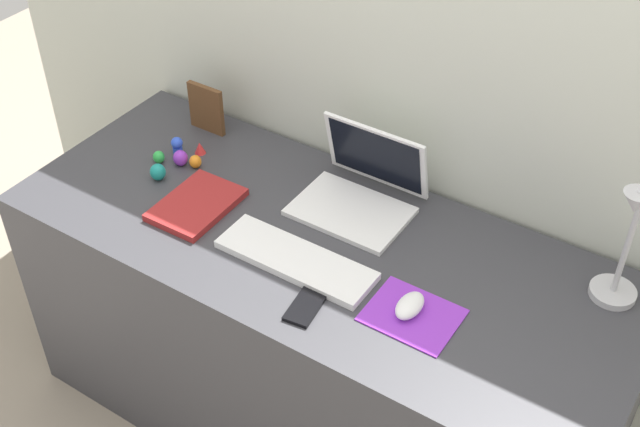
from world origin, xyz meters
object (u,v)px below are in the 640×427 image
object	(u,v)px
laptop	(362,186)
mouse	(410,306)
desk_lamp	(624,249)
toy_figurine_purple	(180,158)
toy_figurine_red	(200,148)
toy_figurine_teal	(158,172)
toy_figurine_green	(159,157)
cell_phone	(306,305)
notebook_pad	(197,205)
keyboard	(294,259)
picture_frame	(206,108)
toy_figurine_blue	(177,146)
toy_figurine_orange	(195,162)

from	to	relation	value
laptop	mouse	distance (m)	0.42
desk_lamp	toy_figurine_purple	bearing A→B (deg)	-174.03
toy_figurine_red	toy_figurine_teal	size ratio (longest dim) A/B	0.75
laptop	toy_figurine_red	distance (m)	0.51
laptop	desk_lamp	xyz separation A→B (m)	(0.68, -0.01, 0.12)
mouse	toy_figurine_green	world-z (taller)	mouse
cell_phone	toy_figurine_teal	size ratio (longest dim) A/B	2.63
mouse	notebook_pad	bearing A→B (deg)	177.53
laptop	desk_lamp	world-z (taller)	desk_lamp
keyboard	notebook_pad	xyz separation A→B (m)	(-0.34, 0.03, 0.00)
picture_frame	toy_figurine_blue	xyz separation A→B (m)	(0.01, -0.15, -0.04)
desk_lamp	toy_figurine_teal	bearing A→B (deg)	-170.05
laptop	toy_figurine_purple	size ratio (longest dim) A/B	6.44
keyboard	toy_figurine_green	world-z (taller)	toy_figurine_green
toy_figurine_red	toy_figurine_blue	xyz separation A→B (m)	(-0.05, -0.04, 0.01)
cell_phone	toy_figurine_blue	xyz separation A→B (m)	(-0.65, 0.30, 0.03)
mouse	toy_figurine_orange	size ratio (longest dim) A/B	2.50
toy_figurine_orange	notebook_pad	bearing A→B (deg)	-49.43
toy_figurine_purple	toy_figurine_teal	size ratio (longest dim) A/B	0.96
keyboard	notebook_pad	world-z (taller)	same
desk_lamp	toy_figurine_blue	xyz separation A→B (m)	(-1.24, -0.09, -0.14)
laptop	notebook_pad	size ratio (longest dim) A/B	1.25
toy_figurine_orange	toy_figurine_red	size ratio (longest dim) A/B	1.06
desk_lamp	toy_figurine_red	bearing A→B (deg)	-177.56
toy_figurine_green	toy_figurine_teal	world-z (taller)	toy_figurine_teal
mouse	toy_figurine_green	xyz separation A→B (m)	(-0.88, 0.13, -0.00)
cell_phone	toy_figurine_green	distance (m)	0.72
desk_lamp	notebook_pad	distance (m)	1.08
toy_figurine_purple	toy_figurine_orange	world-z (taller)	toy_figurine_purple
toy_figurine_green	toy_figurine_blue	world-z (taller)	toy_figurine_blue
mouse	desk_lamp	bearing A→B (deg)	36.72
toy_figurine_red	toy_figurine_teal	xyz separation A→B (m)	(-0.02, -0.16, 0.01)
picture_frame	toy_figurine_green	distance (m)	0.22
toy_figurine_green	toy_figurine_teal	distance (m)	0.08
keyboard	toy_figurine_blue	size ratio (longest dim) A/B	6.94
toy_figurine_purple	toy_figurine_orange	distance (m)	0.05
keyboard	toy_figurine_red	distance (m)	0.55
toy_figurine_purple	toy_figurine_red	size ratio (longest dim) A/B	1.28
desk_lamp	toy_figurine_green	bearing A→B (deg)	-173.16
cell_phone	toy_figurine_green	size ratio (longest dim) A/B	3.46
keyboard	notebook_pad	distance (m)	0.34
keyboard	mouse	world-z (taller)	mouse
notebook_pad	toy_figurine_blue	size ratio (longest dim) A/B	4.06
cell_phone	toy_figurine_teal	world-z (taller)	toy_figurine_teal
mouse	picture_frame	bearing A→B (deg)	158.83
laptop	mouse	size ratio (longest dim) A/B	3.12
mouse	toy_figurine_green	bearing A→B (deg)	171.65
keyboard	notebook_pad	bearing A→B (deg)	174.30
laptop	toy_figurine_green	xyz separation A→B (m)	(-0.58, -0.16, -0.04)
mouse	notebook_pad	size ratio (longest dim) A/B	0.40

